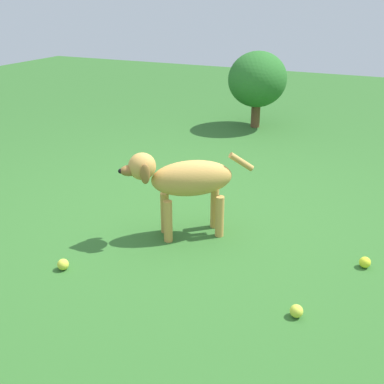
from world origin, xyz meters
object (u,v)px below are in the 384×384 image
object	(u,v)px
tennis_ball_0	(190,175)
tennis_ball_3	(63,264)
dog	(184,180)
tennis_ball_2	(296,311)
tennis_ball_1	(365,262)

from	to	relation	value
tennis_ball_0	tennis_ball_3	bearing A→B (deg)	177.98
dog	tennis_ball_2	distance (m)	1.09
tennis_ball_0	tennis_ball_3	xyz separation A→B (m)	(-1.61, 0.06, 0.00)
tennis_ball_1	tennis_ball_0	bearing A→B (deg)	60.76
tennis_ball_2	tennis_ball_3	distance (m)	1.33
dog	tennis_ball_3	size ratio (longest dim) A/B	10.94
tennis_ball_1	tennis_ball_3	world-z (taller)	same
dog	tennis_ball_2	size ratio (longest dim) A/B	10.94
tennis_ball_0	tennis_ball_3	distance (m)	1.61
tennis_ball_3	dog	bearing A→B (deg)	-33.68
dog	tennis_ball_3	distance (m)	0.89
tennis_ball_2	tennis_ball_1	bearing A→B (deg)	-22.67
tennis_ball_2	tennis_ball_3	xyz separation A→B (m)	(-0.14, 1.33, 0.00)
tennis_ball_1	tennis_ball_3	distance (m)	1.76
tennis_ball_1	tennis_ball_3	size ratio (longest dim) A/B	1.00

